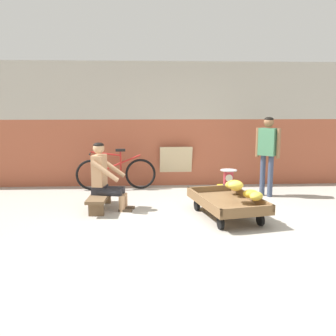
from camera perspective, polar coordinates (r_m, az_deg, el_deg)
name	(u,v)px	position (r m, az deg, el deg)	size (l,w,h in m)	color
ground_plane	(210,231)	(5.38, 6.45, -9.49)	(80.00, 80.00, 0.00)	#A39E93
back_wall	(187,124)	(8.28, 2.95, 6.65)	(16.00, 0.30, 2.66)	#A35138
banana_cart	(227,203)	(5.96, 8.93, -5.24)	(1.12, 1.58, 0.36)	brown
banana_pile	(241,188)	(5.96, 11.02, -3.07)	(0.55, 1.08, 0.26)	gold
low_bench	(100,198)	(6.47, -10.30, -4.47)	(0.35, 1.11, 0.27)	brown
vendor_seated	(105,177)	(6.36, -9.65, -1.29)	(0.72, 0.56, 1.14)	tan
plastic_crate	(228,194)	(6.95, 9.12, -3.86)	(0.36, 0.28, 0.30)	gold
weighing_scale	(228,177)	(6.89, 9.19, -1.41)	(0.30, 0.30, 0.29)	#28282D
bicycle_near_left	(116,173)	(7.88, -7.95, -0.75)	(1.66, 0.48, 0.86)	black
sign_board	(176,166)	(8.18, 1.19, 0.30)	(0.70, 0.27, 0.87)	#C6B289
customer_adult	(268,147)	(7.40, 14.95, 3.05)	(0.39, 0.36, 1.53)	#38425B
shopping_bag	(247,199)	(6.73, 11.88, -4.67)	(0.18, 0.12, 0.24)	green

